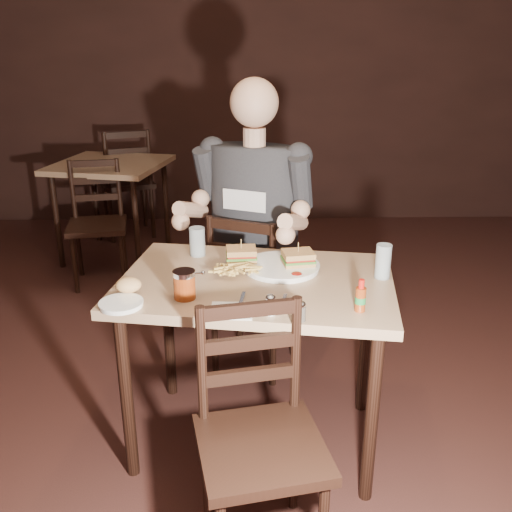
{
  "coord_description": "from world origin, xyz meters",
  "views": [
    {
      "loc": [
        -0.33,
        -1.9,
        1.67
      ],
      "look_at": [
        -0.28,
        0.23,
        0.85
      ],
      "focal_mm": 40.0,
      "sensor_mm": 36.0,
      "label": 1
    }
  ],
  "objects_px": {
    "chair_far": "(255,290)",
    "bg_chair_far": "(126,182)",
    "diner": "(251,192)",
    "syrup_dispenser": "(184,285)",
    "main_table": "(256,300)",
    "dinner_plate": "(282,267)",
    "glass_left": "(197,242)",
    "chair_near": "(261,447)",
    "hot_sauce": "(361,295)",
    "bg_chair_near": "(97,225)",
    "bg_table": "(111,174)",
    "side_plate": "(121,305)",
    "glass_right": "(383,261)"
  },
  "relations": [
    {
      "from": "chair_near",
      "to": "side_plate",
      "type": "bearing_deg",
      "value": 132.67
    },
    {
      "from": "glass_right",
      "to": "bg_chair_far",
      "type": "bearing_deg",
      "value": 119.06
    },
    {
      "from": "chair_far",
      "to": "hot_sauce",
      "type": "relative_size",
      "value": 7.27
    },
    {
      "from": "glass_left",
      "to": "syrup_dispenser",
      "type": "height_order",
      "value": "glass_left"
    },
    {
      "from": "bg_table",
      "to": "glass_right",
      "type": "height_order",
      "value": "glass_right"
    },
    {
      "from": "bg_chair_near",
      "to": "dinner_plate",
      "type": "bearing_deg",
      "value": -63.88
    },
    {
      "from": "bg_chair_near",
      "to": "syrup_dispenser",
      "type": "xyz_separation_m",
      "value": [
        0.82,
        -1.94,
        0.39
      ]
    },
    {
      "from": "bg_chair_near",
      "to": "hot_sauce",
      "type": "height_order",
      "value": "hot_sauce"
    },
    {
      "from": "bg_chair_far",
      "to": "side_plate",
      "type": "distance_m",
      "value": 3.17
    },
    {
      "from": "hot_sauce",
      "to": "syrup_dispenser",
      "type": "height_order",
      "value": "hot_sauce"
    },
    {
      "from": "glass_right",
      "to": "glass_left",
      "type": "bearing_deg",
      "value": 160.33
    },
    {
      "from": "chair_far",
      "to": "dinner_plate",
      "type": "distance_m",
      "value": 0.64
    },
    {
      "from": "hot_sauce",
      "to": "dinner_plate",
      "type": "bearing_deg",
      "value": 122.66
    },
    {
      "from": "chair_far",
      "to": "bg_chair_far",
      "type": "distance_m",
      "value": 2.49
    },
    {
      "from": "glass_left",
      "to": "syrup_dispenser",
      "type": "distance_m",
      "value": 0.45
    },
    {
      "from": "bg_chair_near",
      "to": "side_plate",
      "type": "bearing_deg",
      "value": -82.93
    },
    {
      "from": "bg_table",
      "to": "side_plate",
      "type": "height_order",
      "value": "side_plate"
    },
    {
      "from": "main_table",
      "to": "side_plate",
      "type": "distance_m",
      "value": 0.55
    },
    {
      "from": "glass_left",
      "to": "chair_far",
      "type": "bearing_deg",
      "value": 53.7
    },
    {
      "from": "bg_chair_near",
      "to": "bg_chair_far",
      "type": "bearing_deg",
      "value": 80.51
    },
    {
      "from": "bg_chair_far",
      "to": "dinner_plate",
      "type": "xyz_separation_m",
      "value": [
        1.19,
        -2.76,
        0.3
      ]
    },
    {
      "from": "bg_table",
      "to": "glass_right",
      "type": "relative_size",
      "value": 6.82
    },
    {
      "from": "chair_far",
      "to": "bg_chair_far",
      "type": "xyz_separation_m",
      "value": [
        -1.09,
        2.23,
        0.04
      ]
    },
    {
      "from": "glass_right",
      "to": "syrup_dispenser",
      "type": "height_order",
      "value": "glass_right"
    },
    {
      "from": "chair_far",
      "to": "diner",
      "type": "relative_size",
      "value": 0.83
    },
    {
      "from": "chair_far",
      "to": "glass_left",
      "type": "bearing_deg",
      "value": 77.18
    },
    {
      "from": "glass_left",
      "to": "chair_near",
      "type": "bearing_deg",
      "value": -73.57
    },
    {
      "from": "bg_chair_far",
      "to": "side_plate",
      "type": "height_order",
      "value": "bg_chair_far"
    },
    {
      "from": "chair_far",
      "to": "glass_right",
      "type": "xyz_separation_m",
      "value": [
        0.5,
        -0.63,
        0.4
      ]
    },
    {
      "from": "diner",
      "to": "glass_right",
      "type": "relative_size",
      "value": 7.54
    },
    {
      "from": "bg_table",
      "to": "hot_sauce",
      "type": "distance_m",
      "value": 2.98
    },
    {
      "from": "bg_chair_far",
      "to": "bg_chair_near",
      "type": "height_order",
      "value": "bg_chair_far"
    },
    {
      "from": "bg_table",
      "to": "glass_left",
      "type": "distance_m",
      "value": 2.21
    },
    {
      "from": "main_table",
      "to": "syrup_dispenser",
      "type": "height_order",
      "value": "syrup_dispenser"
    },
    {
      "from": "main_table",
      "to": "glass_left",
      "type": "height_order",
      "value": "glass_left"
    },
    {
      "from": "hot_sauce",
      "to": "syrup_dispenser",
      "type": "relative_size",
      "value": 1.1
    },
    {
      "from": "glass_left",
      "to": "bg_chair_near",
      "type": "bearing_deg",
      "value": 119.17
    },
    {
      "from": "chair_near",
      "to": "dinner_plate",
      "type": "xyz_separation_m",
      "value": [
        0.1,
        0.69,
        0.34
      ]
    },
    {
      "from": "bg_table",
      "to": "chair_near",
      "type": "height_order",
      "value": "chair_near"
    },
    {
      "from": "hot_sauce",
      "to": "syrup_dispenser",
      "type": "bearing_deg",
      "value": 169.21
    },
    {
      "from": "glass_right",
      "to": "hot_sauce",
      "type": "bearing_deg",
      "value": -116.37
    },
    {
      "from": "main_table",
      "to": "dinner_plate",
      "type": "distance_m",
      "value": 0.18
    },
    {
      "from": "syrup_dispenser",
      "to": "side_plate",
      "type": "xyz_separation_m",
      "value": [
        -0.22,
        -0.06,
        -0.05
      ]
    },
    {
      "from": "dinner_plate",
      "to": "syrup_dispenser",
      "type": "distance_m",
      "value": 0.47
    },
    {
      "from": "glass_right",
      "to": "bg_chair_near",
      "type": "bearing_deg",
      "value": 132.07
    },
    {
      "from": "chair_far",
      "to": "hot_sauce",
      "type": "xyz_separation_m",
      "value": [
        0.35,
        -0.92,
        0.39
      ]
    },
    {
      "from": "diner",
      "to": "hot_sauce",
      "type": "distance_m",
      "value": 0.96
    },
    {
      "from": "bg_table",
      "to": "chair_near",
      "type": "distance_m",
      "value": 3.12
    },
    {
      "from": "side_plate",
      "to": "dinner_plate",
      "type": "bearing_deg",
      "value": 29.33
    },
    {
      "from": "diner",
      "to": "syrup_dispenser",
      "type": "height_order",
      "value": "diner"
    }
  ]
}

